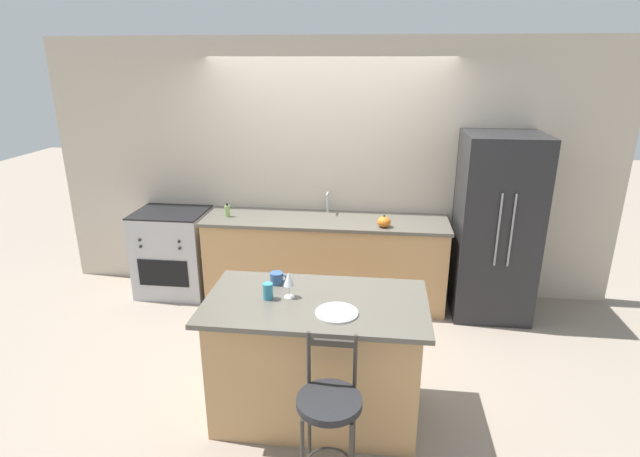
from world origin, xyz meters
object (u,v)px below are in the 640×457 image
object	(u,v)px
dinner_plate	(337,312)
wine_glass	(289,280)
bar_stool_near	(329,416)
refrigerator	(495,227)
coffee_mug	(277,278)
soap_bottle	(227,211)
pumpkin_decoration	(384,222)
tumbler_cup	(268,291)
oven_range	(174,252)

from	to	relation	value
dinner_plate	wine_glass	xyz separation A→B (m)	(-0.35, 0.19, 0.12)
bar_stool_near	dinner_plate	xyz separation A→B (m)	(-0.01, 0.52, 0.38)
wine_glass	refrigerator	bearing A→B (deg)	45.42
coffee_mug	soap_bottle	xyz separation A→B (m)	(-0.84, 1.54, 0.01)
bar_stool_near	coffee_mug	distance (m)	1.12
wine_glass	pumpkin_decoration	xyz separation A→B (m)	(0.65, 1.61, -0.08)
wine_glass	pumpkin_decoration	distance (m)	1.73
tumbler_cup	soap_bottle	size ratio (longest dim) A/B	0.79
soap_bottle	coffee_mug	bearing A→B (deg)	-61.50
oven_range	wine_glass	size ratio (longest dim) A/B	4.96
oven_range	coffee_mug	xyz separation A→B (m)	(1.50, -1.61, 0.50)
tumbler_cup	oven_range	bearing A→B (deg)	128.60
wine_glass	tumbler_cup	size ratio (longest dim) A/B	1.64
pumpkin_decoration	wine_glass	bearing A→B (deg)	-112.02
coffee_mug	soap_bottle	size ratio (longest dim) A/B	0.86
refrigerator	dinner_plate	distance (m)	2.40
dinner_plate	tumbler_cup	xyz separation A→B (m)	(-0.49, 0.15, 0.05)
bar_stool_near	soap_bottle	world-z (taller)	soap_bottle
coffee_mug	refrigerator	bearing A→B (deg)	39.91
oven_range	pumpkin_decoration	world-z (taller)	pumpkin_decoration
pumpkin_decoration	refrigerator	bearing A→B (deg)	8.31
dinner_plate	wine_glass	size ratio (longest dim) A/B	1.49
oven_range	bar_stool_near	size ratio (longest dim) A/B	0.92
refrigerator	tumbler_cup	world-z (taller)	refrigerator
oven_range	dinner_plate	size ratio (longest dim) A/B	3.34
refrigerator	pumpkin_decoration	xyz separation A→B (m)	(-1.09, -0.16, 0.06)
oven_range	pumpkin_decoration	size ratio (longest dim) A/B	6.97
oven_range	tumbler_cup	bearing A→B (deg)	-51.40
bar_stool_near	soap_bottle	distance (m)	2.83
dinner_plate	pumpkin_decoration	size ratio (longest dim) A/B	2.09
oven_range	tumbler_cup	world-z (taller)	tumbler_cup
refrigerator	coffee_mug	bearing A→B (deg)	-140.09
refrigerator	tumbler_cup	distance (m)	2.61
refrigerator	pumpkin_decoration	size ratio (longest dim) A/B	13.67
pumpkin_decoration	soap_bottle	distance (m)	1.62
refrigerator	tumbler_cup	xyz separation A→B (m)	(-1.88, -1.81, 0.07)
pumpkin_decoration	soap_bottle	xyz separation A→B (m)	(-1.62, 0.14, 0.01)
wine_glass	soap_bottle	size ratio (longest dim) A/B	1.29
refrigerator	dinner_plate	size ratio (longest dim) A/B	6.54
coffee_mug	pumpkin_decoration	xyz separation A→B (m)	(0.78, 1.40, 0.00)
bar_stool_near	oven_range	bearing A→B (deg)	127.96
oven_range	pumpkin_decoration	distance (m)	2.34
bar_stool_near	wine_glass	xyz separation A→B (m)	(-0.35, 0.72, 0.51)
bar_stool_near	dinner_plate	size ratio (longest dim) A/B	3.62
bar_stool_near	dinner_plate	bearing A→B (deg)	90.75
refrigerator	tumbler_cup	size ratio (longest dim) A/B	15.95
refrigerator	bar_stool_near	size ratio (longest dim) A/B	1.81
wine_glass	tumbler_cup	distance (m)	0.16
refrigerator	oven_range	xyz separation A→B (m)	(-3.36, 0.05, -0.45)
dinner_plate	soap_bottle	size ratio (longest dim) A/B	1.92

